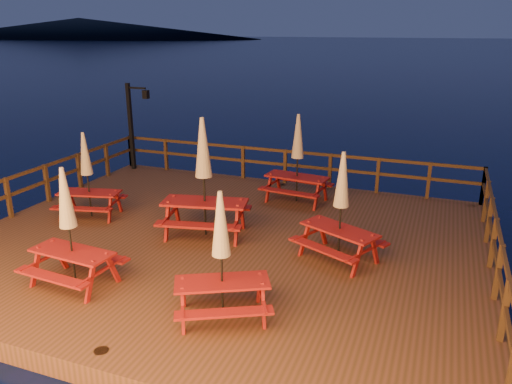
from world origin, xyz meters
TOP-DOWN VIEW (x-y plane):
  - ground at (0.00, 0.00)m, footprint 500.00×500.00m
  - deck at (0.00, 0.00)m, footprint 12.00×10.00m
  - deck_piles at (0.00, 0.00)m, footprint 11.44×9.44m
  - railing at (0.00, 1.78)m, footprint 11.80×9.75m
  - lamp_post at (-5.39, 4.55)m, footprint 0.85×0.18m
  - headland_left at (-160.00, 190.00)m, footprint 180.00×84.00m
  - picnic_table_0 at (-3.92, 0.15)m, footprint 1.85×1.65m
  - picnic_table_1 at (1.38, -3.04)m, footprint 2.05×1.92m
  - picnic_table_2 at (-0.51, 0.11)m, footprint 2.31×2.04m
  - picnic_table_3 at (-1.81, -3.02)m, footprint 1.77×1.49m
  - picnic_table_4 at (0.86, 3.25)m, footprint 1.93×1.65m
  - picnic_table_5 at (2.79, -0.09)m, footprint 2.11×1.97m

SIDE VIEW (x-z plane):
  - deck_piles at x=0.00m, z-range -1.00..0.40m
  - ground at x=0.00m, z-range 0.00..0.00m
  - deck at x=0.00m, z-range 0.00..0.40m
  - railing at x=0.00m, z-range 0.61..1.71m
  - picnic_table_0 at x=-3.92m, z-range 0.44..2.72m
  - picnic_table_1 at x=1.38m, z-range 0.45..2.75m
  - picnic_table_3 at x=-1.81m, z-range 0.45..2.83m
  - picnic_table_5 at x=2.79m, z-range 0.45..2.85m
  - picnic_table_4 at x=0.86m, z-range 0.45..2.99m
  - picnic_table_2 at x=-0.51m, z-range 0.46..3.33m
  - lamp_post at x=-5.39m, z-range 0.70..3.70m
  - headland_left at x=-160.00m, z-range 0.00..9.00m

